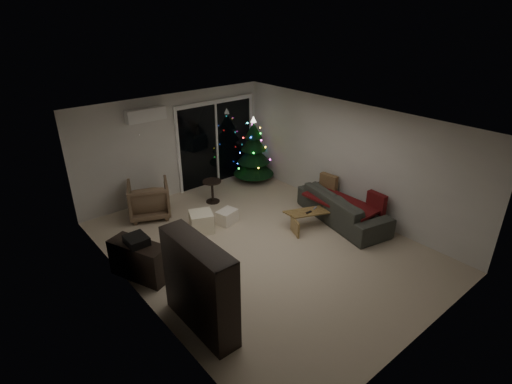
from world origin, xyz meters
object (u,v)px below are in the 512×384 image
Objects in this scene: armchair at (149,199)px; christmas_tree at (253,149)px; media_cabinet at (139,260)px; bookshelf at (189,291)px; sofa at (343,207)px; coffee_table at (313,218)px.

armchair is 0.51× the size of christmas_tree.
bookshelf is at bearing -111.92° from media_cabinet.
sofa is 3.02m from christmas_tree.
sofa is 0.73m from coffee_table.
christmas_tree is at bearing 13.84° from sofa.
bookshelf is 1.24× the size of coffee_table.
bookshelf reaches higher than media_cabinet.
bookshelf reaches higher than armchair.
christmas_tree reaches higher than armchair.
sofa is (4.30, 0.72, -0.39)m from bookshelf.
coffee_table is at bearing -102.20° from christmas_tree.
coffee_table is at bearing -33.10° from media_cabinet.
sofa is at bearing -34.59° from media_cabinet.
christmas_tree is at bearing 3.51° from media_cabinet.
christmas_tree reaches higher than bookshelf.
media_cabinet is 1.20× the size of armchair.
armchair is at bearing 37.58° from media_cabinet.
media_cabinet is 2.27m from armchair.
media_cabinet is 3.71m from coffee_table.
bookshelf is 0.63× the size of sofa.
sofa is at bearing 161.53° from armchair.
bookshelf is 3.80m from coffee_table.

